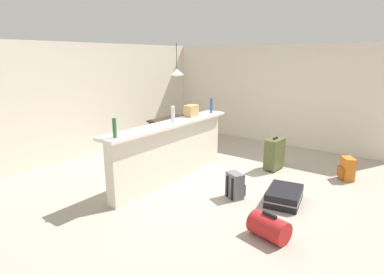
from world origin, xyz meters
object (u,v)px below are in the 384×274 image
dining_table (174,123)px  bottle_blue (211,106)px  grocery_bag (191,111)px  backpack_grey (235,186)px  bottle_green (115,128)px  suitcase_upright_olive (274,154)px  pendant_lamp (177,72)px  suitcase_flat_black (284,196)px  backpack_orange (347,169)px  dining_chair_near_partition (191,131)px  bottle_clear (173,114)px  duffel_bag_red (269,227)px

dining_table → bottle_blue: bearing=-106.1°
grocery_bag → backpack_grey: 1.79m
dining_table → backpack_grey: 3.02m
backpack_grey → bottle_green: bearing=137.0°
bottle_green → suitcase_upright_olive: 3.31m
bottle_green → pendant_lamp: bearing=23.4°
suitcase_flat_black → backpack_orange: size_ratio=2.08×
dining_chair_near_partition → backpack_orange: size_ratio=2.21×
pendant_lamp → backpack_orange: 4.13m
dining_chair_near_partition → suitcase_flat_black: size_ratio=1.07×
bottle_green → grocery_bag: bearing=3.3°
suitcase_flat_black → backpack_grey: 0.77m
bottle_blue → backpack_orange: size_ratio=0.71×
bottle_green → bottle_blue: bottle_blue is taller
bottle_blue → pendant_lamp: 1.47m
bottle_clear → backpack_grey: (0.02, -1.27, -1.02)m
grocery_bag → bottle_clear: bearing=-172.3°
pendant_lamp → suitcase_flat_black: size_ratio=0.87×
bottle_green → grocery_bag: (1.96, 0.11, -0.03)m
bottle_green → backpack_orange: size_ratio=0.68×
grocery_bag → pendant_lamp: size_ratio=0.34×
bottle_blue → dining_table: bottle_blue is taller
grocery_bag → suitcase_upright_olive: 1.87m
dining_chair_near_partition → suitcase_flat_black: bearing=-114.0°
pendant_lamp → suitcase_flat_black: (-1.29, -3.21, -1.74)m
bottle_green → suitcase_flat_black: 2.77m
suitcase_flat_black → suitcase_upright_olive: (1.30, 0.72, 0.22)m
bottle_green → duffel_bag_red: 2.47m
dining_table → suitcase_upright_olive: size_ratio=1.64×
bottle_clear → pendant_lamp: bearing=37.5°
bottle_green → backpack_orange: bottle_green is taller
suitcase_flat_black → dining_table: bearing=69.1°
backpack_grey → suitcase_upright_olive: 1.62m
backpack_orange → suitcase_upright_olive: size_ratio=0.63×
grocery_bag → bottle_blue: bearing=-10.2°
backpack_grey → dining_chair_near_partition: bearing=53.1°
suitcase_flat_black → dining_chair_near_partition: bearing=66.0°
bottle_green → dining_chair_near_partition: 3.04m
bottle_blue → pendant_lamp: size_ratio=0.39×
bottle_green → backpack_orange: (3.23, -2.51, -1.02)m
bottle_clear → grocery_bag: bearing=7.7°
suitcase_flat_black → duffel_bag_red: size_ratio=1.64×
suitcase_flat_black → backpack_orange: 1.70m
dining_table → dining_chair_near_partition: size_ratio=1.18×
backpack_orange → suitcase_flat_black: bearing=160.3°
dining_chair_near_partition → backpack_grey: dining_chair_near_partition is taller
grocery_bag → suitcase_flat_black: (-0.32, -2.05, -1.08)m
suitcase_upright_olive → suitcase_flat_black: bearing=-151.2°
bottle_clear → grocery_bag: bottle_clear is taller
pendant_lamp → suitcase_flat_black: 3.87m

